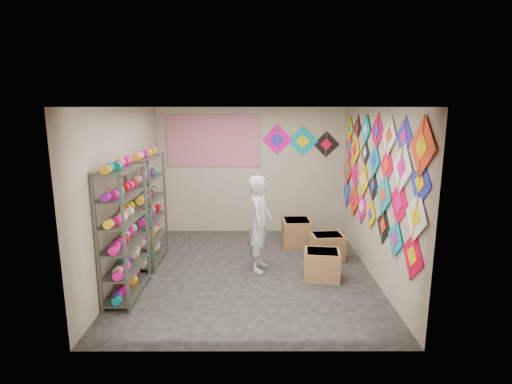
{
  "coord_description": "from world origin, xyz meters",
  "views": [
    {
      "loc": [
        0.09,
        -6.28,
        2.69
      ],
      "look_at": [
        0.1,
        0.3,
        1.3
      ],
      "focal_mm": 28.0,
      "sensor_mm": 36.0,
      "label": 1
    }
  ],
  "objects_px": {
    "shelf_rack_front": "(124,233)",
    "carton_a": "(322,265)",
    "shopkeeper": "(260,223)",
    "shelf_rack_back": "(148,210)",
    "carton_b": "(327,247)",
    "carton_c": "(296,232)"
  },
  "relations": [
    {
      "from": "shopkeeper",
      "to": "carton_a",
      "type": "bearing_deg",
      "value": -99.48
    },
    {
      "from": "carton_a",
      "to": "carton_c",
      "type": "xyz_separation_m",
      "value": [
        -0.25,
        1.6,
        0.03
      ]
    },
    {
      "from": "shopkeeper",
      "to": "carton_b",
      "type": "distance_m",
      "value": 1.43
    },
    {
      "from": "shelf_rack_back",
      "to": "carton_c",
      "type": "bearing_deg",
      "value": 17.83
    },
    {
      "from": "carton_a",
      "to": "shopkeeper",
      "type": "bearing_deg",
      "value": 165.89
    },
    {
      "from": "shelf_rack_front",
      "to": "shelf_rack_back",
      "type": "bearing_deg",
      "value": 90.0
    },
    {
      "from": "shelf_rack_back",
      "to": "carton_a",
      "type": "height_order",
      "value": "shelf_rack_back"
    },
    {
      "from": "shelf_rack_back",
      "to": "carton_a",
      "type": "distance_m",
      "value": 3.11
    },
    {
      "from": "shelf_rack_front",
      "to": "shopkeeper",
      "type": "relative_size",
      "value": 1.18
    },
    {
      "from": "carton_b",
      "to": "carton_c",
      "type": "height_order",
      "value": "carton_c"
    },
    {
      "from": "shelf_rack_back",
      "to": "carton_a",
      "type": "xyz_separation_m",
      "value": [
        2.93,
        -0.74,
        -0.72
      ]
    },
    {
      "from": "shelf_rack_front",
      "to": "carton_a",
      "type": "height_order",
      "value": "shelf_rack_front"
    },
    {
      "from": "carton_a",
      "to": "carton_b",
      "type": "bearing_deg",
      "value": 82.02
    },
    {
      "from": "shelf_rack_back",
      "to": "shopkeeper",
      "type": "bearing_deg",
      "value": -10.22
    },
    {
      "from": "shelf_rack_front",
      "to": "shelf_rack_back",
      "type": "distance_m",
      "value": 1.3
    },
    {
      "from": "shelf_rack_front",
      "to": "shelf_rack_back",
      "type": "height_order",
      "value": "same"
    },
    {
      "from": "shelf_rack_front",
      "to": "carton_c",
      "type": "bearing_deg",
      "value": 38.85
    },
    {
      "from": "carton_b",
      "to": "carton_a",
      "type": "bearing_deg",
      "value": -110.38
    },
    {
      "from": "shelf_rack_front",
      "to": "carton_b",
      "type": "xyz_separation_m",
      "value": [
        3.17,
        1.42,
        -0.72
      ]
    },
    {
      "from": "shelf_rack_back",
      "to": "carton_a",
      "type": "bearing_deg",
      "value": -14.09
    },
    {
      "from": "shelf_rack_front",
      "to": "carton_c",
      "type": "xyz_separation_m",
      "value": [
        2.69,
        2.16,
        -0.69
      ]
    },
    {
      "from": "shopkeeper",
      "to": "carton_a",
      "type": "xyz_separation_m",
      "value": [
        0.99,
        -0.39,
        -0.57
      ]
    }
  ]
}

